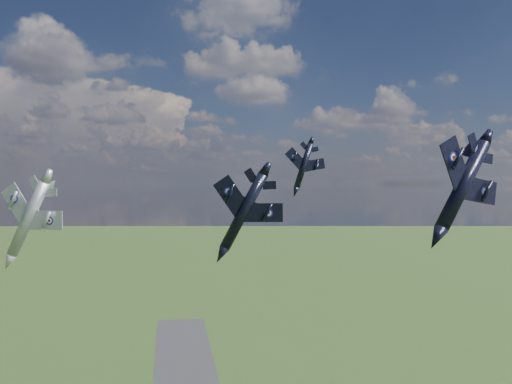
{
  "coord_description": "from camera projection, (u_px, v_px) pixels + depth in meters",
  "views": [
    {
      "loc": [
        -7.0,
        -62.48,
        84.49
      ],
      "look_at": [
        5.64,
        9.8,
        83.3
      ],
      "focal_mm": 35.0,
      "sensor_mm": 36.0,
      "label": 1
    }
  ],
  "objects": [
    {
      "name": "jet_lead_navy",
      "position": [
        244.0,
        211.0,
        65.94
      ],
      "size": [
        13.49,
        16.75,
        7.77
      ],
      "primitive_type": null,
      "rotation": [
        0.0,
        0.48,
        -0.18
      ],
      "color": "black"
    },
    {
      "name": "jet_right_navy",
      "position": [
        463.0,
        185.0,
        56.56
      ],
      "size": [
        16.31,
        19.39,
        9.76
      ],
      "primitive_type": null,
      "rotation": [
        0.0,
        0.63,
        0.33
      ],
      "color": "black"
    },
    {
      "name": "jet_high_navy",
      "position": [
        304.0,
        166.0,
        101.79
      ],
      "size": [
        9.87,
        13.11,
        5.44
      ],
      "primitive_type": null,
      "rotation": [
        0.0,
        0.32,
        0.02
      ],
      "color": "black"
    },
    {
      "name": "jet_left_silver",
      "position": [
        28.0,
        218.0,
        69.26
      ],
      "size": [
        16.87,
        19.11,
        8.19
      ],
      "primitive_type": null,
      "rotation": [
        0.0,
        0.48,
        -0.41
      ],
      "color": "#A2A6AD"
    }
  ]
}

